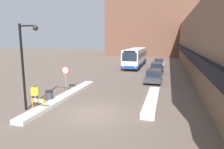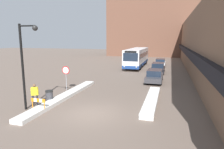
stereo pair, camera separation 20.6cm
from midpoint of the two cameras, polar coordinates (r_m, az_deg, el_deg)
The scene contains 14 objects.
ground_plane at distance 13.68m, azimuth -5.24°, elevation -11.08°, with size 160.00×160.00×0.00m, color #66564C.
building_row_right at distance 36.23m, azimuth 24.82°, elevation 8.26°, with size 5.50×60.00×8.66m.
building_backdrop_far at distance 59.81m, azimuth 12.02°, elevation 14.29°, with size 26.00×8.00×18.90m.
snow_bank_left at distance 17.47m, azimuth -13.03°, elevation -6.07°, with size 0.90×11.31×0.28m.
snow_bank_right at distance 16.21m, azimuth 11.61°, elevation -7.16°, with size 0.90×7.48×0.35m.
city_bus at distance 35.98m, azimuth 7.32°, elevation 5.00°, with size 2.60×12.45×3.22m.
parked_car_front at distance 23.63m, azimuth 12.26°, elevation -0.36°, with size 1.86×4.48×1.42m.
parked_car_middle at distance 30.18m, azimuth 13.18°, elevation 1.88°, with size 1.90×4.72×1.45m.
parked_car_back at distance 37.37m, azimuth 13.80°, elevation 3.34°, with size 1.80×4.79×1.36m.
stop_sign at distance 19.41m, azimuth -12.74°, elevation 0.41°, with size 0.76×0.08×2.39m.
street_lamp at distance 14.69m, azimuth -23.10°, elevation 4.52°, with size 1.46×0.36×5.93m.
pedestrian at distance 15.88m, azimuth -20.87°, elevation -4.90°, with size 0.49×0.42×1.66m.
trash_bin at distance 16.54m, azimuth -17.13°, elevation -5.96°, with size 0.59×0.59×0.95m.
construction_barricade at distance 14.59m, azimuth -19.95°, elevation -7.52°, with size 1.10×0.06×0.94m.
Camera 2 is at (4.82, -11.81, 4.95)m, focal length 32.00 mm.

